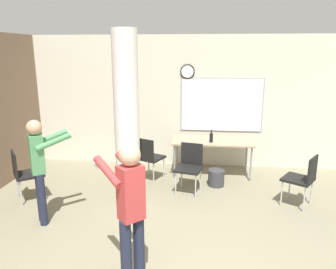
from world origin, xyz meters
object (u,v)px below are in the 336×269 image
object	(u,v)px
folding_table	(212,142)
person_playing_front	(130,206)
chair_table_front	(190,164)
person_watching_back	(40,164)
chair_mid_room	(303,177)
bottle_on_table	(211,138)
chair_table_left	(149,156)
chair_by_left_wall	(24,172)

from	to	relation	value
folding_table	person_playing_front	size ratio (longest dim) A/B	1.00
chair_table_front	person_playing_front	xyz separation A→B (m)	(-0.51, -2.52, 0.43)
chair_table_front	person_watching_back	world-z (taller)	person_watching_back
chair_mid_room	person_playing_front	bearing A→B (deg)	-137.77
folding_table	bottle_on_table	world-z (taller)	bottle_on_table
bottle_on_table	person_playing_front	xyz separation A→B (m)	(-0.90, -3.27, 0.12)
folding_table	chair_mid_room	xyz separation A→B (m)	(1.41, -1.31, -0.17)
chair_table_left	bottle_on_table	bearing A→B (deg)	15.42
chair_table_front	person_watching_back	size ratio (longest dim) A/B	0.56
folding_table	chair_table_left	size ratio (longest dim) A/B	1.84
bottle_on_table	chair_table_front	xyz separation A→B (m)	(-0.39, -0.75, -0.31)
bottle_on_table	chair_by_left_wall	bearing A→B (deg)	-155.84
chair_by_left_wall	chair_table_left	bearing A→B (deg)	29.03
person_playing_front	chair_by_left_wall	bearing A→B (deg)	140.01
bottle_on_table	person_playing_front	distance (m)	3.40
folding_table	person_playing_front	distance (m)	3.57
chair_table_left	folding_table	bearing A→B (deg)	22.09
person_watching_back	chair_mid_room	bearing A→B (deg)	13.31
folding_table	chair_by_left_wall	xyz separation A→B (m)	(-3.16, -1.57, -0.17)
chair_table_front	person_watching_back	xyz separation A→B (m)	(-2.09, -1.32, 0.40)
bottle_on_table	chair_table_front	bearing A→B (deg)	-117.31
chair_by_left_wall	bottle_on_table	bearing A→B (deg)	24.16
bottle_on_table	chair_table_left	world-z (taller)	bottle_on_table
chair_table_left	person_playing_front	size ratio (longest dim) A/B	0.54
person_watching_back	folding_table	bearing A→B (deg)	41.81
chair_by_left_wall	person_watching_back	xyz separation A→B (m)	(0.65, -0.67, 0.40)
chair_table_front	person_watching_back	bearing A→B (deg)	-147.61
folding_table	person_watching_back	bearing A→B (deg)	-138.19
chair_by_left_wall	person_playing_front	distance (m)	2.94
folding_table	bottle_on_table	size ratio (longest dim) A/B	6.35
chair_by_left_wall	chair_table_left	size ratio (longest dim) A/B	1.00
chair_table_left	person_watching_back	world-z (taller)	person_watching_back
folding_table	chair_table_left	xyz separation A→B (m)	(-1.22, -0.50, -0.17)
folding_table	chair_mid_room	size ratio (longest dim) A/B	1.84
chair_by_left_wall	chair_table_left	xyz separation A→B (m)	(1.93, 1.07, 0.00)
chair_table_left	person_watching_back	xyz separation A→B (m)	(-1.28, -1.74, 0.40)
bottle_on_table	person_playing_front	bearing A→B (deg)	-105.33
chair_by_left_wall	person_watching_back	distance (m)	1.02
chair_table_front	chair_by_left_wall	bearing A→B (deg)	-166.58
chair_table_left	chair_by_left_wall	bearing A→B (deg)	-150.97
folding_table	chair_table_front	distance (m)	1.02
folding_table	bottle_on_table	xyz separation A→B (m)	(-0.03, -0.17, 0.14)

